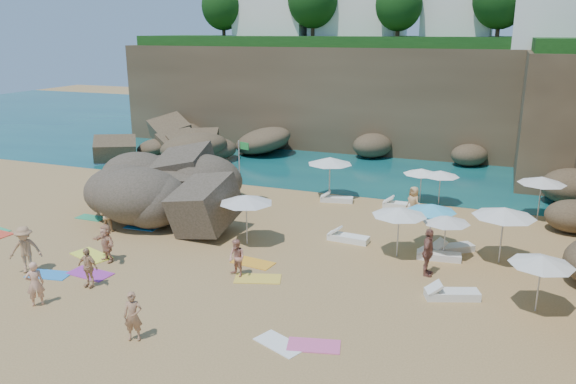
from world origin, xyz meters
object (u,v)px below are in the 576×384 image
(person_stand_3, at_px, (428,252))
(person_stand_4, at_px, (413,203))
(rock_outcrop, at_px, (171,213))
(parasol_0, at_px, (330,161))
(person_stand_2, at_px, (223,187))
(parasol_2, at_px, (422,171))
(person_stand_1, at_px, (107,215))
(lounger_0, at_px, (401,205))
(person_stand_5, at_px, (126,181))
(parasol_1, at_px, (441,173))
(flag_pole, at_px, (241,163))
(person_stand_6, at_px, (35,284))

(person_stand_3, height_order, person_stand_4, person_stand_3)
(rock_outcrop, relative_size, parasol_0, 2.77)
(parasol_0, xyz_separation_m, person_stand_2, (-5.21, -2.98, -1.31))
(parasol_2, distance_m, person_stand_1, 16.70)
(lounger_0, xyz_separation_m, person_stand_4, (0.89, -1.64, 0.71))
(parasol_0, height_order, parasol_2, parasol_0)
(rock_outcrop, relative_size, person_stand_1, 4.43)
(person_stand_1, relative_size, person_stand_5, 1.07)
(lounger_0, xyz_separation_m, person_stand_2, (-9.36, -2.63, 0.75))
(parasol_0, relative_size, person_stand_5, 1.72)
(parasol_1, bearing_deg, parasol_0, -169.87)
(parasol_2, height_order, person_stand_3, parasol_2)
(parasol_1, bearing_deg, lounger_0, -142.08)
(person_stand_1, height_order, person_stand_5, person_stand_1)
(flag_pole, xyz_separation_m, person_stand_6, (-1.35, -13.60, -1.42))
(person_stand_1, bearing_deg, person_stand_3, 170.38)
(flag_pole, height_order, person_stand_1, flag_pole)
(person_stand_2, relative_size, person_stand_6, 1.11)
(parasol_0, distance_m, person_stand_4, 5.59)
(person_stand_2, distance_m, person_stand_6, 13.13)
(parasol_0, xyz_separation_m, parasol_1, (5.97, 1.07, -0.45))
(person_stand_5, xyz_separation_m, person_stand_6, (5.84, -12.90, 0.08))
(flag_pole, bearing_deg, person_stand_2, -151.91)
(rock_outcrop, height_order, person_stand_4, person_stand_4)
(person_stand_3, bearing_deg, person_stand_2, 68.02)
(person_stand_4, xyz_separation_m, person_stand_5, (-16.55, -1.22, -0.12))
(lounger_0, relative_size, person_stand_1, 1.20)
(parasol_2, relative_size, person_stand_5, 1.37)
(person_stand_3, bearing_deg, lounger_0, 20.35)
(parasol_0, distance_m, parasol_1, 6.08)
(parasol_2, height_order, person_stand_4, parasol_2)
(person_stand_1, distance_m, person_stand_5, 6.60)
(lounger_0, height_order, person_stand_1, person_stand_1)
(rock_outcrop, distance_m, person_stand_2, 3.27)
(person_stand_4, xyz_separation_m, person_stand_6, (-10.71, -14.11, -0.04))
(person_stand_1, relative_size, person_stand_4, 0.93)
(person_stand_6, bearing_deg, lounger_0, -167.56)
(person_stand_1, xyz_separation_m, person_stand_4, (13.33, 6.98, 0.06))
(parasol_1, relative_size, lounger_0, 1.07)
(person_stand_4, relative_size, person_stand_5, 1.16)
(person_stand_2, bearing_deg, person_stand_4, -138.92)
(parasol_0, relative_size, person_stand_2, 1.41)
(person_stand_1, bearing_deg, parasol_2, -153.31)
(parasol_0, xyz_separation_m, person_stand_5, (-11.51, -3.21, -1.47))
(parasol_1, bearing_deg, person_stand_2, -160.11)
(parasol_2, distance_m, person_stand_4, 3.31)
(parasol_2, bearing_deg, person_stand_4, -88.00)
(parasol_1, distance_m, person_stand_5, 18.02)
(person_stand_4, bearing_deg, parasol_1, 116.48)
(parasol_0, bearing_deg, person_stand_1, -132.73)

